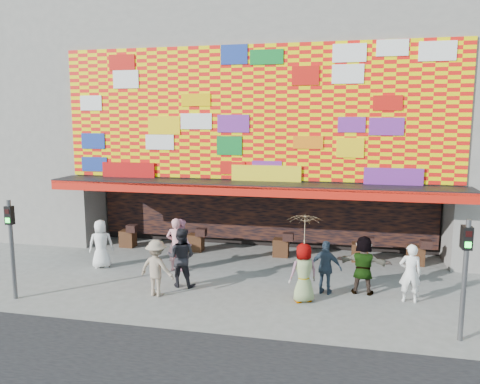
{
  "coord_description": "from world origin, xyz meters",
  "views": [
    {
      "loc": [
        3.29,
        -13.1,
        5.31
      ],
      "look_at": [
        -0.07,
        2.0,
        2.92
      ],
      "focal_mm": 35.0,
      "sensor_mm": 36.0,
      "label": 1
    }
  ],
  "objects": [
    {
      "name": "signal_left",
      "position": [
        -6.2,
        -1.5,
        1.86
      ],
      "size": [
        0.22,
        0.2,
        3.0
      ],
      "color": "#59595B",
      "rests_on": "ground"
    },
    {
      "name": "ground",
      "position": [
        0.0,
        0.0,
        0.0
      ],
      "size": [
        90.0,
        90.0,
        0.0
      ],
      "primitive_type": "plane",
      "color": "slate",
      "rests_on": "ground"
    },
    {
      "name": "ped_d",
      "position": [
        -2.14,
        -0.33,
        0.87
      ],
      "size": [
        1.22,
        0.83,
        1.73
      ],
      "primitive_type": "imported",
      "rotation": [
        0.0,
        0.0,
        2.96
      ],
      "color": "gray",
      "rests_on": "ground"
    },
    {
      "name": "ped_c",
      "position": [
        -1.69,
        0.61,
        0.96
      ],
      "size": [
        0.95,
        0.75,
        1.91
      ],
      "primitive_type": "imported",
      "rotation": [
        0.0,
        0.0,
        3.12
      ],
      "color": "black",
      "rests_on": "ground"
    },
    {
      "name": "ped_b",
      "position": [
        -2.39,
        2.05,
        0.95
      ],
      "size": [
        0.74,
        0.53,
        1.9
      ],
      "primitive_type": "imported",
      "rotation": [
        0.0,
        0.0,
        3.26
      ],
      "color": "#D3888F",
      "rests_on": "ground"
    },
    {
      "name": "parasol",
      "position": [
        2.25,
        0.14,
        2.16
      ],
      "size": [
        1.16,
        1.18,
        1.87
      ],
      "color": "#D9B589",
      "rests_on": "ground"
    },
    {
      "name": "signal_right",
      "position": [
        6.2,
        -1.5,
        1.86
      ],
      "size": [
        0.22,
        0.2,
        3.0
      ],
      "color": "#59595B",
      "rests_on": "ground"
    },
    {
      "name": "ped_i",
      "position": [
        -2.3,
        2.32,
        0.91
      ],
      "size": [
        1.11,
        1.11,
        1.82
      ],
      "primitive_type": "imported",
      "rotation": [
        0.0,
        0.0,
        2.37
      ],
      "color": "#F59EBF",
      "rests_on": "ground"
    },
    {
      "name": "ped_e",
      "position": [
        2.87,
        0.93,
        0.83
      ],
      "size": [
        1.05,
        0.63,
        1.67
      ],
      "primitive_type": "imported",
      "rotation": [
        0.0,
        0.0,
        2.9
      ],
      "color": "#2C3B4D",
      "rests_on": "ground"
    },
    {
      "name": "ped_f",
      "position": [
        3.98,
        1.2,
        0.91
      ],
      "size": [
        1.73,
        0.7,
        1.82
      ],
      "primitive_type": "imported",
      "rotation": [
        0.0,
        0.0,
        3.04
      ],
      "color": "gray",
      "rests_on": "ground"
    },
    {
      "name": "neighbor_left",
      "position": [
        -13.0,
        8.0,
        6.0
      ],
      "size": [
        11.0,
        8.0,
        12.0
      ],
      "primitive_type": "cube",
      "color": "gray",
      "rests_on": "ground"
    },
    {
      "name": "ped_a",
      "position": [
        -5.17,
        1.8,
        0.88
      ],
      "size": [
        1.02,
        0.89,
        1.76
      ],
      "primitive_type": "imported",
      "rotation": [
        0.0,
        0.0,
        3.61
      ],
      "color": "white",
      "rests_on": "ground"
    },
    {
      "name": "shop_building",
      "position": [
        0.0,
        8.18,
        5.23
      ],
      "size": [
        15.2,
        9.4,
        10.0
      ],
      "color": "gray",
      "rests_on": "ground"
    },
    {
      "name": "ped_g",
      "position": [
        2.25,
        0.14,
        0.88
      ],
      "size": [
        1.02,
        0.91,
        1.76
      ],
      "primitive_type": "imported",
      "rotation": [
        0.0,
        0.0,
        3.65
      ],
      "color": "gray",
      "rests_on": "ground"
    },
    {
      "name": "ped_h",
      "position": [
        5.3,
        0.81,
        0.87
      ],
      "size": [
        0.64,
        0.42,
        1.74
      ],
      "primitive_type": "imported",
      "rotation": [
        0.0,
        0.0,
        3.14
      ],
      "color": "white",
      "rests_on": "ground"
    }
  ]
}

